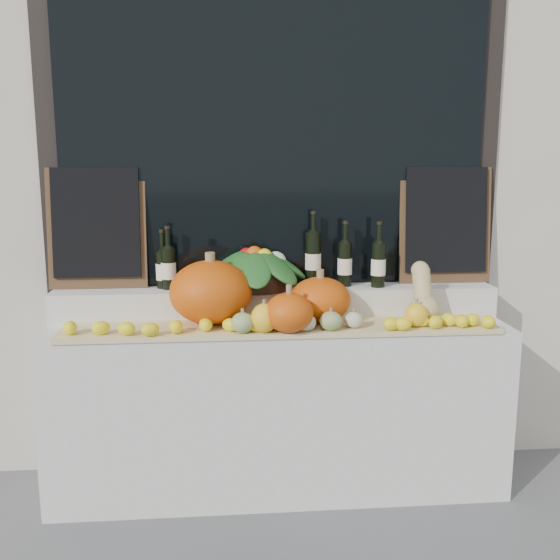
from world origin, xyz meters
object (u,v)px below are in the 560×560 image
object	(u,v)px
pumpkin_left	(211,292)
produce_bowl	(255,268)
butternut_squash	(423,297)
pumpkin_right	(320,299)
wine_bottle_tall	(313,259)

from	to	relation	value
pumpkin_left	produce_bowl	world-z (taller)	produce_bowl
butternut_squash	pumpkin_right	bearing A→B (deg)	175.11
wine_bottle_tall	butternut_squash	bearing A→B (deg)	-28.24
butternut_squash	produce_bowl	distance (m)	0.87
pumpkin_left	produce_bowl	distance (m)	0.30
pumpkin_left	butternut_squash	xyz separation A→B (m)	(1.05, -0.05, -0.03)
pumpkin_left	produce_bowl	bearing A→B (deg)	39.47
produce_bowl	butternut_squash	bearing A→B (deg)	-16.15
pumpkin_left	produce_bowl	size ratio (longest dim) A/B	0.70
produce_bowl	wine_bottle_tall	size ratio (longest dim) A/B	1.45
produce_bowl	wine_bottle_tall	distance (m)	0.31
pumpkin_left	pumpkin_right	bearing A→B (deg)	-1.11
produce_bowl	wine_bottle_tall	xyz separation A→B (m)	(0.31, 0.04, 0.04)
produce_bowl	wine_bottle_tall	bearing A→B (deg)	6.82
pumpkin_left	butternut_squash	world-z (taller)	pumpkin_left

